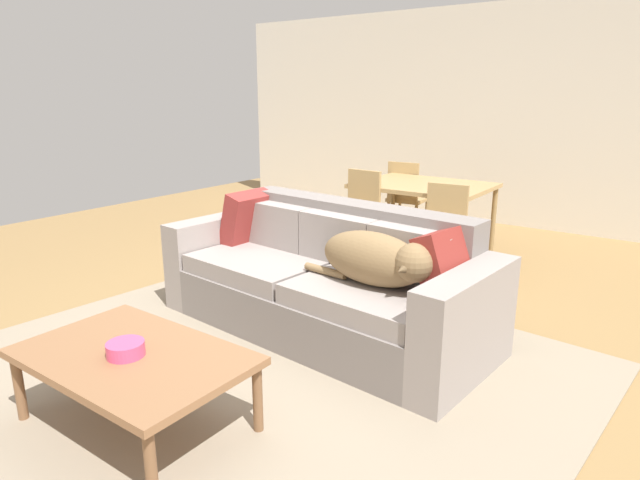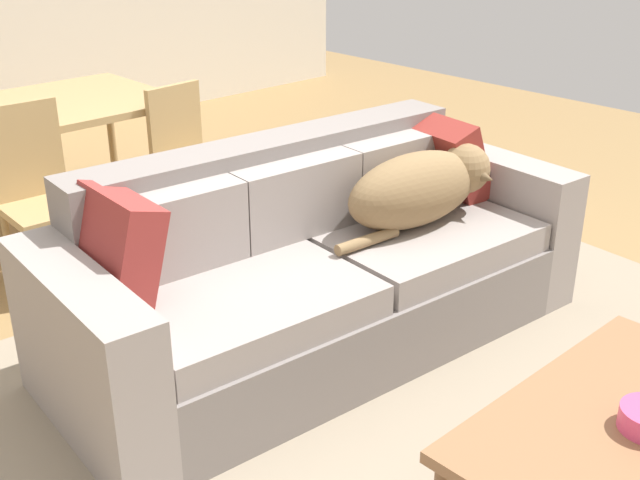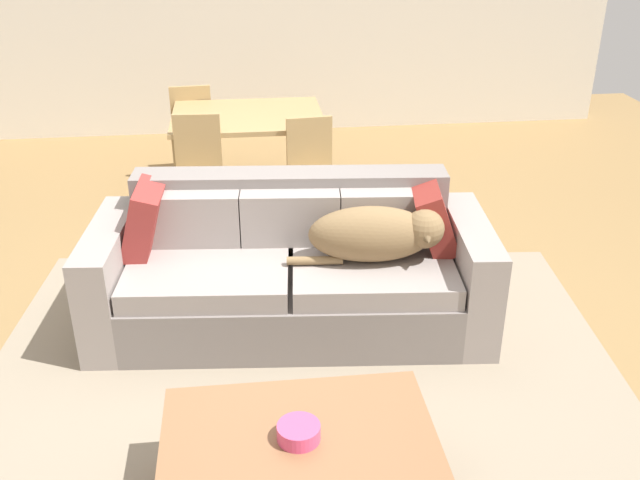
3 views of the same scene
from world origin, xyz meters
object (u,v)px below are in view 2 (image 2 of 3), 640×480
(couch, at_px, (314,271))
(throw_pillow_by_right_arm, at_px, (447,160))
(throw_pillow_by_left_arm, at_px, (114,250))
(coffee_table, at_px, (636,434))
(dog_on_left_cushion, at_px, (422,187))
(dining_chair_near_right, at_px, (189,155))
(dining_chair_near_left, at_px, (40,190))
(dining_table, at_px, (55,114))

(couch, relative_size, throw_pillow_by_right_arm, 6.27)
(throw_pillow_by_left_arm, xyz_separation_m, coffee_table, (0.78, -1.68, -0.30))
(dog_on_left_cushion, height_order, dining_chair_near_right, dining_chair_near_right)
(couch, height_order, dog_on_left_cushion, couch)
(couch, distance_m, dining_chair_near_right, 1.38)
(throw_pillow_by_right_arm, bearing_deg, dining_chair_near_right, 114.17)
(dining_chair_near_left, bearing_deg, throw_pillow_by_right_arm, -40.11)
(throw_pillow_by_left_arm, height_order, throw_pillow_by_right_arm, throw_pillow_by_left_arm)
(dog_on_left_cushion, height_order, throw_pillow_by_left_arm, throw_pillow_by_left_arm)
(throw_pillow_by_right_arm, height_order, coffee_table, throw_pillow_by_right_arm)
(coffee_table, xyz_separation_m, dining_chair_near_right, (0.37, 2.88, 0.13))
(coffee_table, bearing_deg, couch, 86.61)
(couch, xyz_separation_m, dining_chair_near_right, (0.28, 1.34, 0.16))
(couch, bearing_deg, coffee_table, -88.37)
(dining_table, bearing_deg, coffee_table, -88.23)
(dog_on_left_cushion, distance_m, throw_pillow_by_right_arm, 0.41)
(couch, xyz_separation_m, throw_pillow_by_left_arm, (-0.87, 0.14, 0.33))
(dog_on_left_cushion, distance_m, dining_table, 2.26)
(couch, bearing_deg, dining_chair_near_right, 83.41)
(couch, height_order, coffee_table, couch)
(couch, height_order, dining_chair_near_left, dining_chair_near_left)
(dining_table, distance_m, dining_chair_near_right, 0.81)
(dining_chair_near_right, bearing_deg, throw_pillow_by_left_arm, -138.87)
(throw_pillow_by_right_arm, distance_m, dining_table, 2.26)
(dog_on_left_cushion, bearing_deg, dining_chair_near_right, 103.58)
(couch, xyz_separation_m, coffee_table, (-0.09, -1.54, 0.03))
(throw_pillow_by_left_arm, bearing_deg, coffee_table, -65.02)
(dining_chair_near_left, bearing_deg, coffee_table, -77.07)
(dog_on_left_cushion, relative_size, dining_table, 0.74)
(dining_chair_near_right, bearing_deg, dining_chair_near_left, 172.58)
(coffee_table, relative_size, dining_chair_near_right, 1.31)
(throw_pillow_by_left_arm, xyz_separation_m, throw_pillow_by_right_arm, (1.76, -0.15, -0.01))
(couch, relative_size, coffee_table, 2.13)
(throw_pillow_by_right_arm, height_order, dining_chair_near_left, dining_chair_near_left)
(coffee_table, bearing_deg, throw_pillow_by_left_arm, 114.98)
(couch, xyz_separation_m, dining_chair_near_left, (-0.60, 1.38, 0.16))
(couch, bearing_deg, dog_on_left_cushion, -14.06)
(couch, bearing_deg, throw_pillow_by_left_arm, 175.91)
(dining_chair_near_left, height_order, dining_chair_near_right, dining_chair_near_left)
(coffee_table, distance_m, dining_chair_near_left, 2.96)
(dog_on_left_cushion, xyz_separation_m, dining_chair_near_left, (-1.11, 1.55, -0.15))
(dining_table, relative_size, dining_chair_near_left, 1.35)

